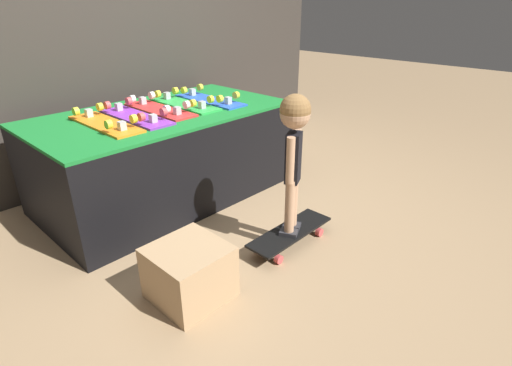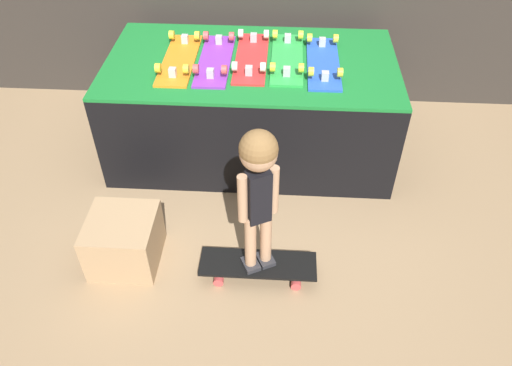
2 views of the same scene
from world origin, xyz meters
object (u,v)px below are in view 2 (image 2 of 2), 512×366
object	(u,v)px
skateboard_orange_on_rack	(179,58)
skateboard_purple_on_rack	(215,59)
skateboard_green_on_rack	(287,57)
child	(258,179)
skateboard_blue_on_rack	(323,61)
storage_box	(124,240)
skateboard_red_on_rack	(251,56)
skateboard_on_floor	(258,265)

from	to	relation	value
skateboard_orange_on_rack	skateboard_purple_on_rack	size ratio (longest dim) A/B	1.00
skateboard_green_on_rack	skateboard_purple_on_rack	bearing A→B (deg)	-173.78
skateboard_orange_on_rack	child	bearing A→B (deg)	-63.33
skateboard_blue_on_rack	storage_box	size ratio (longest dim) A/B	1.81
skateboard_purple_on_rack	skateboard_green_on_rack	distance (m)	0.43
skateboard_purple_on_rack	skateboard_blue_on_rack	distance (m)	0.65
skateboard_red_on_rack	skateboard_blue_on_rack	xyz separation A→B (m)	(0.43, -0.04, 0.00)
skateboard_purple_on_rack	skateboard_orange_on_rack	bearing A→B (deg)	-179.35
skateboard_orange_on_rack	skateboard_purple_on_rack	world-z (taller)	same
skateboard_red_on_rack	child	bearing A→B (deg)	-84.55
skateboard_purple_on_rack	skateboard_green_on_rack	world-z (taller)	same
skateboard_purple_on_rack	skateboard_blue_on_rack	bearing A→B (deg)	0.75
skateboard_red_on_rack	skateboard_blue_on_rack	size ratio (longest dim) A/B	1.00
skateboard_blue_on_rack	child	world-z (taller)	child
skateboard_purple_on_rack	skateboard_red_on_rack	distance (m)	0.22
skateboard_blue_on_rack	child	distance (m)	1.13
skateboard_green_on_rack	skateboard_on_floor	distance (m)	1.27
skateboard_green_on_rack	skateboard_on_floor	world-z (taller)	skateboard_green_on_rack
skateboard_on_floor	child	bearing A→B (deg)	-53.13
skateboard_orange_on_rack	skateboard_blue_on_rack	distance (m)	0.86
skateboard_on_floor	skateboard_blue_on_rack	bearing A→B (deg)	73.28
skateboard_orange_on_rack	child	xyz separation A→B (m)	(0.54, -1.07, 0.00)
skateboard_orange_on_rack	skateboard_blue_on_rack	bearing A→B (deg)	0.72
skateboard_green_on_rack	storage_box	world-z (taller)	skateboard_green_on_rack
storage_box	skateboard_orange_on_rack	bearing A→B (deg)	80.33
storage_box	skateboard_blue_on_rack	bearing A→B (deg)	44.44
skateboard_on_floor	child	distance (m)	0.60
skateboard_green_on_rack	skateboard_on_floor	bearing A→B (deg)	-95.57
skateboard_orange_on_rack	skateboard_red_on_rack	world-z (taller)	same
child	skateboard_orange_on_rack	bearing A→B (deg)	90.50
skateboard_orange_on_rack	skateboard_purple_on_rack	distance (m)	0.22
skateboard_red_on_rack	child	size ratio (longest dim) A/B	0.77
storage_box	skateboard_red_on_rack	bearing A→B (deg)	60.14
skateboard_purple_on_rack	skateboard_blue_on_rack	size ratio (longest dim) A/B	1.00
skateboard_orange_on_rack	storage_box	xyz separation A→B (m)	(-0.17, -1.00, -0.52)
child	skateboard_green_on_rack	bearing A→B (deg)	58.26
child	storage_box	size ratio (longest dim) A/B	2.36
skateboard_blue_on_rack	skateboard_on_floor	distance (m)	1.28
skateboard_red_on_rack	skateboard_on_floor	distance (m)	1.27
skateboard_purple_on_rack	child	bearing A→B (deg)	-73.29
skateboard_orange_on_rack	skateboard_blue_on_rack	xyz separation A→B (m)	(0.86, 0.01, 0.00)
skateboard_orange_on_rack	skateboard_on_floor	bearing A→B (deg)	-63.33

